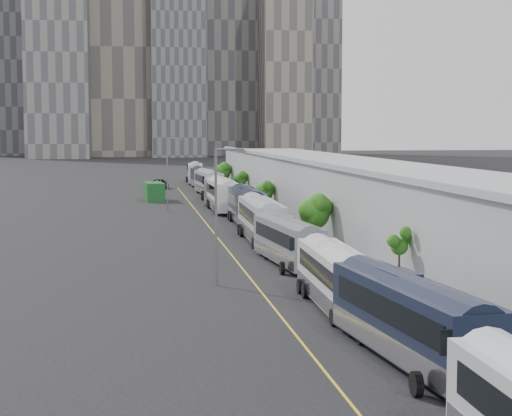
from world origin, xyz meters
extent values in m
cube|color=gray|center=(9.00, 55.00, 0.06)|extent=(10.00, 170.00, 0.12)
cube|color=gold|center=(-1.50, 55.00, 0.01)|extent=(0.12, 160.00, 0.02)
cube|color=gray|center=(13.00, 55.00, 3.40)|extent=(12.00, 160.00, 6.80)
cube|color=gray|center=(13.00, 55.00, 5.85)|extent=(12.45, 160.40, 2.57)
cube|color=gray|center=(7.10, 55.00, 7.00)|extent=(0.30, 160.00, 0.40)
cube|color=slate|center=(-35.00, 300.00, 47.50)|extent=(22.00, 22.00, 95.00)
cube|color=slate|center=(8.00, 310.00, 40.00)|extent=(20.00, 20.00, 80.00)
cube|color=slate|center=(28.00, 330.00, 52.50)|extent=(24.00, 24.00, 105.00)
cube|color=gray|center=(48.00, 305.00, 35.00)|extent=(18.00, 18.00, 70.00)
cube|color=slate|center=(-55.00, 340.00, 55.00)|extent=(28.00, 26.00, 110.00)
cube|color=slate|center=(65.00, 340.00, 45.00)|extent=(22.00, 22.00, 90.00)
cube|color=black|center=(2.45, 20.51, 1.90)|extent=(3.84, 13.04, 3.11)
cube|color=black|center=(2.45, 20.31, 2.46)|extent=(3.75, 11.51, 1.06)
cube|color=silver|center=(2.45, 20.51, 0.91)|extent=(3.85, 12.79, 1.00)
cube|color=black|center=(2.45, 21.99, 3.61)|extent=(1.50, 2.29, 0.30)
cube|color=silver|center=(1.99, 32.01, 1.78)|extent=(2.67, 12.07, 2.91)
cube|color=black|center=(1.99, 31.82, 2.30)|extent=(2.70, 10.63, 0.99)
cube|color=silver|center=(1.99, 32.01, 0.85)|extent=(2.70, 11.83, 0.93)
cube|color=silver|center=(1.99, 33.39, 3.37)|extent=(1.25, 2.06, 0.28)
cube|color=slate|center=(2.11, 47.85, 1.78)|extent=(3.48, 12.16, 2.91)
cube|color=black|center=(2.11, 47.67, 2.30)|extent=(3.41, 10.73, 0.99)
cube|color=silver|center=(2.11, 47.85, 0.85)|extent=(3.50, 11.92, 0.93)
cube|color=slate|center=(2.11, 49.23, 3.37)|extent=(1.38, 2.13, 0.28)
cube|color=#B8B9C3|center=(2.14, 61.50, 2.00)|extent=(2.92, 13.55, 3.27)
cube|color=black|center=(2.14, 61.30, 2.59)|extent=(2.96, 11.93, 1.11)
cube|color=silver|center=(2.14, 61.50, 0.95)|extent=(2.96, 13.28, 1.05)
cube|color=#B8B9C3|center=(2.14, 63.06, 3.79)|extent=(1.39, 2.31, 0.31)
cube|color=black|center=(2.70, 75.01, 2.01)|extent=(2.86, 13.60, 3.29)
cube|color=black|center=(2.70, 74.80, 2.60)|extent=(2.91, 11.97, 1.12)
cube|color=silver|center=(2.70, 75.01, 0.96)|extent=(2.90, 13.33, 1.05)
cube|color=black|center=(2.70, 76.57, 3.81)|extent=(1.38, 2.31, 0.31)
cube|color=white|center=(1.75, 90.73, 2.06)|extent=(2.89, 13.91, 3.37)
cube|color=black|center=(1.75, 90.51, 2.66)|extent=(2.94, 12.25, 1.14)
cube|color=silver|center=(1.75, 90.73, 0.98)|extent=(2.93, 13.64, 1.08)
cube|color=white|center=(1.75, 92.33, 3.90)|extent=(1.41, 2.36, 0.32)
cube|color=gray|center=(1.96, 103.54, 1.97)|extent=(4.04, 13.54, 3.23)
cube|color=black|center=(1.96, 103.33, 2.56)|extent=(3.93, 11.95, 1.10)
cube|color=silver|center=(1.96, 103.54, 0.94)|extent=(4.05, 13.28, 1.03)
cube|color=gray|center=(1.96, 105.08, 3.74)|extent=(1.56, 2.38, 0.31)
cube|color=#9B9DA4|center=(2.41, 117.91, 1.97)|extent=(3.50, 13.45, 3.23)
cube|color=black|center=(2.41, 117.71, 2.55)|extent=(3.46, 11.86, 1.10)
cube|color=silver|center=(2.41, 117.91, 0.94)|extent=(3.52, 13.19, 1.03)
cube|color=#9B9DA4|center=(2.41, 119.45, 3.74)|extent=(1.47, 2.33, 0.31)
cube|color=black|center=(2.58, 132.08, 1.84)|extent=(3.28, 12.58, 3.02)
cube|color=black|center=(2.58, 131.89, 2.39)|extent=(3.24, 11.10, 1.03)
cube|color=silver|center=(2.58, 132.08, 0.88)|extent=(3.30, 12.34, 0.97)
cube|color=black|center=(2.58, 133.52, 3.50)|extent=(1.38, 2.18, 0.29)
cube|color=silver|center=(2.49, 147.21, 1.98)|extent=(3.61, 13.52, 3.24)
cube|color=black|center=(2.49, 147.00, 2.56)|extent=(3.56, 11.93, 1.10)
cube|color=silver|center=(2.49, 147.21, 0.94)|extent=(3.63, 13.26, 1.04)
cube|color=silver|center=(2.49, 148.75, 3.75)|extent=(1.49, 2.35, 0.31)
cylinder|color=black|center=(6.28, 34.06, 1.72)|extent=(0.18, 0.18, 3.44)
sphere|color=#1E5B14|center=(6.28, 34.06, 3.31)|extent=(1.04, 1.04, 1.04)
cylinder|color=black|center=(5.47, 54.15, 1.71)|extent=(0.18, 0.18, 3.42)
sphere|color=#1E5B14|center=(5.47, 54.15, 3.51)|extent=(2.50, 2.50, 2.50)
cylinder|color=black|center=(5.84, 83.30, 1.47)|extent=(0.18, 0.18, 2.94)
sphere|color=#1E5B14|center=(5.84, 83.30, 2.98)|extent=(1.91, 1.91, 1.91)
cylinder|color=black|center=(6.00, 106.29, 1.54)|extent=(0.18, 0.18, 3.08)
sphere|color=#1E5B14|center=(6.00, 106.29, 3.07)|extent=(1.59, 1.59, 1.59)
cylinder|color=black|center=(5.56, 126.36, 1.66)|extent=(0.18, 0.18, 3.31)
sphere|color=#1E5B14|center=(5.56, 126.36, 3.41)|extent=(2.49, 2.49, 2.49)
cylinder|color=#59595E|center=(-4.05, 39.97, 4.45)|extent=(0.18, 0.18, 8.90)
cylinder|color=#59595E|center=(-3.15, 39.97, 8.80)|extent=(1.80, 0.14, 0.14)
cube|color=#59595E|center=(-2.35, 39.97, 8.65)|extent=(0.50, 0.22, 0.18)
cylinder|color=#59595E|center=(-5.07, 91.38, 4.55)|extent=(0.18, 0.18, 9.10)
cylinder|color=#59595E|center=(-4.17, 91.38, 9.00)|extent=(1.80, 0.14, 0.14)
cube|color=#59595E|center=(-3.37, 91.38, 8.85)|extent=(0.50, 0.22, 0.18)
cube|color=#15451C|center=(-6.32, 107.64, 1.31)|extent=(3.06, 6.25, 2.62)
imported|color=black|center=(-4.70, 133.26, 0.81)|extent=(3.06, 5.96, 1.61)
camera|label=1|loc=(-9.34, -14.39, 10.02)|focal=60.00mm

